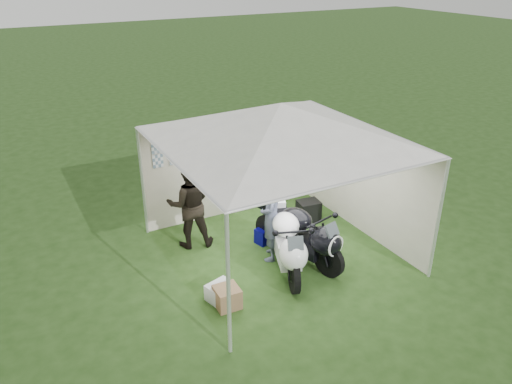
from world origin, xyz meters
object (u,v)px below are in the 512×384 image
(person_blue_jacket, at_px, (272,216))
(motorcycle_white, at_px, (287,241))
(equipment_box, at_px, (308,211))
(crate_0, at_px, (220,292))
(canopy_tent, at_px, (279,126))
(crate_1, at_px, (227,297))
(motorcycle_black, at_px, (303,234))
(person_dark_jacket, at_px, (189,204))
(paddock_stand, at_px, (266,235))

(person_blue_jacket, bearing_deg, motorcycle_white, 36.95)
(equipment_box, relative_size, crate_0, 1.07)
(canopy_tent, distance_m, crate_1, 3.06)
(equipment_box, bearing_deg, canopy_tent, -148.17)
(crate_1, bearing_deg, motorcycle_black, 16.53)
(person_dark_jacket, height_order, crate_1, person_dark_jacket)
(motorcycle_black, height_order, person_dark_jacket, person_dark_jacket)
(canopy_tent, height_order, motorcycle_black, canopy_tent)
(person_blue_jacket, distance_m, crate_1, 1.83)
(person_dark_jacket, relative_size, equipment_box, 3.90)
(motorcycle_white, relative_size, crate_1, 5.35)
(paddock_stand, height_order, person_blue_jacket, person_blue_jacket)
(equipment_box, bearing_deg, person_dark_jacket, 173.77)
(motorcycle_black, height_order, crate_1, motorcycle_black)
(person_dark_jacket, bearing_deg, crate_0, 99.12)
(person_dark_jacket, bearing_deg, person_blue_jacket, 151.16)
(equipment_box, bearing_deg, person_blue_jacket, -148.42)
(person_dark_jacket, bearing_deg, paddock_stand, 171.61)
(canopy_tent, bearing_deg, crate_1, -146.22)
(person_blue_jacket, xyz_separation_m, crate_0, (-1.41, -0.73, -0.74))
(crate_0, bearing_deg, person_blue_jacket, 27.19)
(equipment_box, distance_m, crate_0, 3.29)
(person_blue_jacket, height_order, crate_0, person_blue_jacket)
(paddock_stand, height_order, equipment_box, equipment_box)
(person_blue_jacket, distance_m, equipment_box, 1.82)
(canopy_tent, bearing_deg, paddock_stand, 89.94)
(canopy_tent, relative_size, crate_0, 12.93)
(paddock_stand, xyz_separation_m, person_dark_jacket, (-1.36, 0.63, 0.75))
(canopy_tent, distance_m, crate_0, 3.03)
(paddock_stand, relative_size, person_blue_jacket, 0.24)
(person_blue_jacket, height_order, equipment_box, person_blue_jacket)
(crate_1, bearing_deg, crate_0, 95.45)
(person_blue_jacket, bearing_deg, person_dark_jacket, -101.58)
(motorcycle_white, xyz_separation_m, crate_1, (-1.42, -0.44, -0.43))
(person_blue_jacket, bearing_deg, crate_1, -22.17)
(person_blue_jacket, relative_size, equipment_box, 3.80)
(motorcycle_black, height_order, crate_0, motorcycle_black)
(crate_0, relative_size, crate_1, 1.11)
(canopy_tent, height_order, person_blue_jacket, canopy_tent)
(crate_0, bearing_deg, paddock_stand, 38.57)
(crate_0, distance_m, crate_1, 0.23)
(canopy_tent, bearing_deg, motorcycle_black, -64.40)
(crate_1, bearing_deg, equipment_box, 32.92)
(paddock_stand, distance_m, crate_1, 2.18)
(crate_0, bearing_deg, motorcycle_white, 8.46)
(motorcycle_black, bearing_deg, motorcycle_white, -179.93)
(canopy_tent, height_order, equipment_box, canopy_tent)
(motorcycle_white, height_order, crate_1, motorcycle_white)
(motorcycle_white, xyz_separation_m, motorcycle_black, (0.41, 0.10, -0.01))
(motorcycle_black, distance_m, equipment_box, 1.69)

